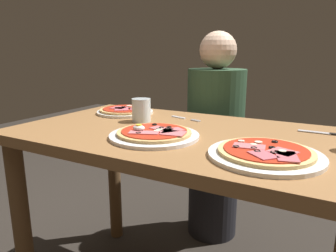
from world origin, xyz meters
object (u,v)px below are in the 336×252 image
Objects in this scene: dining_table at (183,164)px; water_glass_far at (141,112)px; diner_person at (215,143)px; knife at (332,134)px; fork at (183,118)px; pizza_across_left at (125,111)px; pizza_across_right at (265,153)px; pizza_foreground at (154,134)px.

dining_table is 0.30m from water_glass_far.
water_glass_far is 0.08× the size of diner_person.
knife is at bearing 145.34° from diner_person.
fork is 0.47m from diner_person.
knife is (0.59, 0.01, 0.00)m from fork.
pizza_across_left is 0.85× the size of pizza_across_right.
pizza_foreground is 0.63m from knife.
dining_table is 0.55m from knife.
diner_person is at bearing 145.34° from knife.
pizza_across_right is 3.26× the size of water_glass_far.
pizza_across_right reaches higher than knife.
pizza_across_right is (0.38, -0.03, -0.00)m from pizza_foreground.
dining_table is 0.26m from fork.
diner_person is (0.31, 0.43, -0.23)m from pizza_across_left.
diner_person is (0.14, 0.54, -0.26)m from water_glass_far.
dining_table is 13.13× the size of water_glass_far.
water_glass_far is 0.50× the size of knife.
pizza_across_right is at bearing -24.85° from pizza_across_left.
diner_person is (-0.58, 0.40, -0.22)m from knife.
pizza_across_left is at bearing 155.15° from pizza_across_right.
fork is (0.13, 0.13, -0.04)m from water_glass_far.
pizza_across_left is 1.39× the size of knife.
pizza_across_left is (-0.40, 0.19, 0.14)m from dining_table.
knife is 0.74m from diner_person.
water_glass_far is 0.73m from knife.
diner_person is at bearing 118.97° from pizza_across_right.
pizza_foreground reaches higher than fork.
dining_table is 0.63m from diner_person.
knife is at bearing 1.68° from pizza_across_left.
pizza_foreground is at bearing -113.24° from dining_table.
pizza_across_left is at bearing 155.17° from dining_table.
pizza_foreground is at bearing -41.21° from pizza_across_left.
diner_person is at bearing 75.81° from water_glass_far.
water_glass_far is at bearing 158.20° from pizza_across_right.
diner_person is at bearing 98.91° from dining_table.
pizza_foreground is (-0.05, -0.12, 0.14)m from dining_table.
water_glass_far reaches higher than pizza_foreground.
water_glass_far is at bearing -134.99° from fork.
pizza_across_right is at bearing -24.88° from dining_table.
diner_person reaches higher than knife.
pizza_across_left is 0.81m from pizza_across_right.
pizza_foreground is 0.26× the size of diner_person.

